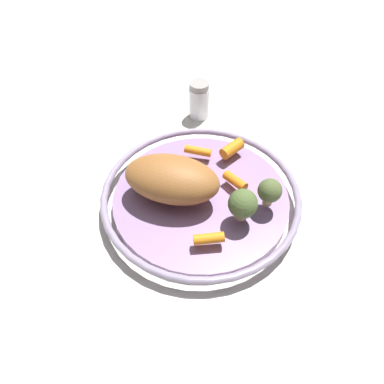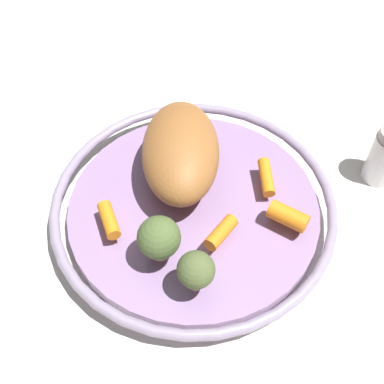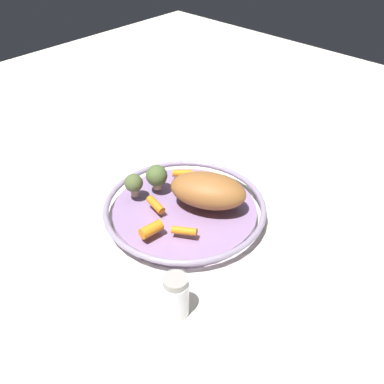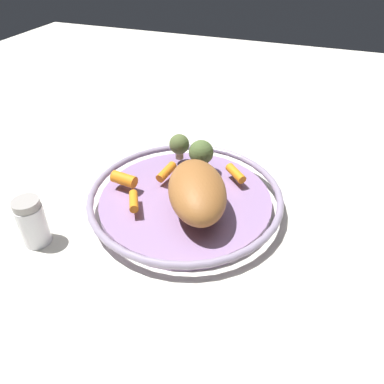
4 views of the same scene
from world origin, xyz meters
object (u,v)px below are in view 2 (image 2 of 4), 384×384
at_px(baby_carrot_near_rim, 266,177).
at_px(baby_carrot_center, 288,216).
at_px(baby_carrot_back, 109,220).
at_px(roast_chicken_piece, 181,151).
at_px(broccoli_floret_small, 156,237).
at_px(broccoli_floret_edge, 196,270).
at_px(baby_carrot_left, 221,232).
at_px(serving_bowl, 194,207).

height_order(baby_carrot_near_rim, baby_carrot_center, baby_carrot_center).
relative_size(baby_carrot_back, baby_carrot_center, 1.02).
xyz_separation_m(roast_chicken_piece, baby_carrot_near_rim, (-0.03, 0.10, -0.03)).
xyz_separation_m(broccoli_floret_small, broccoli_floret_edge, (0.02, 0.05, -0.00)).
bearing_deg(roast_chicken_piece, baby_carrot_center, 83.23).
distance_m(baby_carrot_left, baby_carrot_center, 0.08).
height_order(baby_carrot_left, baby_carrot_center, baby_carrot_center).
bearing_deg(baby_carrot_left, serving_bowl, -124.15).
height_order(baby_carrot_center, broccoli_floret_small, broccoli_floret_small).
distance_m(baby_carrot_back, baby_carrot_left, 0.13).
distance_m(serving_bowl, roast_chicken_piece, 0.07).
relative_size(baby_carrot_left, baby_carrot_center, 1.02).
xyz_separation_m(baby_carrot_left, broccoli_floret_edge, (0.06, 0.00, 0.02)).
xyz_separation_m(roast_chicken_piece, baby_carrot_center, (0.02, 0.14, -0.02)).
relative_size(serving_bowl, roast_chicken_piece, 2.16).
relative_size(baby_carrot_center, broccoli_floret_small, 0.81).
distance_m(baby_carrot_near_rim, baby_carrot_back, 0.19).
height_order(serving_bowl, broccoli_floret_small, broccoli_floret_small).
xyz_separation_m(serving_bowl, baby_carrot_center, (-0.02, 0.11, 0.03)).
relative_size(roast_chicken_piece, broccoli_floret_edge, 3.10).
height_order(serving_bowl, baby_carrot_left, baby_carrot_left).
xyz_separation_m(serving_bowl, broccoli_floret_small, (0.08, -0.00, 0.05)).
xyz_separation_m(baby_carrot_near_rim, broccoli_floret_small, (0.14, -0.07, 0.02)).
distance_m(baby_carrot_left, broccoli_floret_small, 0.08).
relative_size(serving_bowl, broccoli_floret_small, 6.11).
bearing_deg(roast_chicken_piece, baby_carrot_near_rim, 106.06).
height_order(broccoli_floret_small, broccoli_floret_edge, broccoli_floret_small).
height_order(baby_carrot_near_rim, baby_carrot_back, same).
xyz_separation_m(serving_bowl, baby_carrot_back, (0.07, -0.07, 0.02)).
bearing_deg(roast_chicken_piece, serving_bowl, 44.49).
bearing_deg(baby_carrot_back, baby_carrot_near_rim, 134.83).
relative_size(roast_chicken_piece, broccoli_floret_small, 2.83).
distance_m(baby_carrot_near_rim, baby_carrot_left, 0.10).
xyz_separation_m(serving_bowl, baby_carrot_near_rim, (-0.06, 0.07, 0.02)).
relative_size(broccoli_floret_small, broccoli_floret_edge, 1.10).
distance_m(serving_bowl, baby_carrot_center, 0.11).
bearing_deg(baby_carrot_center, serving_bowl, -81.15).
height_order(baby_carrot_left, broccoli_floret_small, broccoli_floret_small).
xyz_separation_m(serving_bowl, broccoli_floret_edge, (0.10, 0.05, 0.05)).
bearing_deg(baby_carrot_near_rim, broccoli_floret_edge, -5.86).
bearing_deg(roast_chicken_piece, broccoli_floret_edge, 32.16).
bearing_deg(baby_carrot_near_rim, baby_carrot_left, -9.88).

